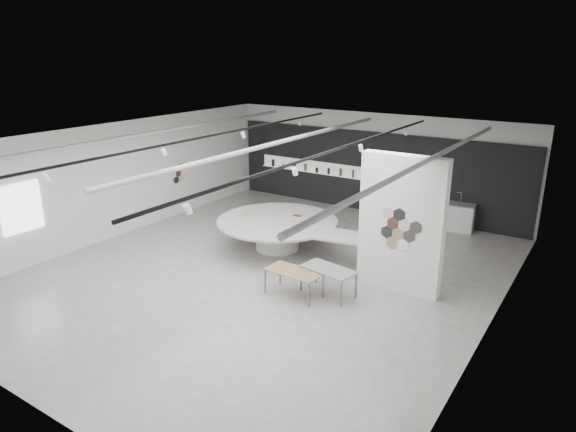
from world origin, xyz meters
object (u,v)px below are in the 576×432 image
Objects in this scene: sample_table_stone at (328,271)px; kitchen_counter at (449,216)px; sample_table_wood at (294,273)px; display_island at (279,230)px; partition_column at (401,225)px.

sample_table_stone is 6.90m from kitchen_counter.
kitchen_counter is at bearing 81.07° from sample_table_stone.
kitchen_counter is (1.78, 7.35, -0.15)m from sample_table_wood.
sample_table_wood is 7.56m from kitchen_counter.
sample_table_wood is 0.89m from sample_table_stone.
display_island reaches higher than sample_table_stone.
display_island is 3.54× the size of sample_table_stone.
partition_column reaches higher than sample_table_stone.
sample_table_stone is (2.82, -1.93, 0.03)m from display_island.
partition_column is 4.40m from display_island.
display_island is 3.25m from sample_table_wood.
display_island is 6.25m from kitchen_counter.
partition_column is 2.19m from sample_table_stone.
kitchen_counter is at bearing 41.51° from display_island.
sample_table_wood is 0.99× the size of sample_table_stone.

